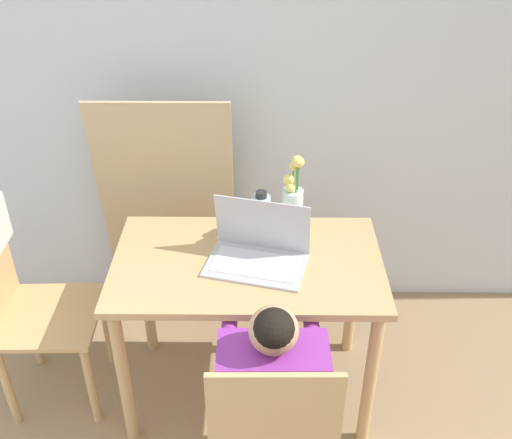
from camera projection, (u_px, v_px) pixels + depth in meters
The scene contains 8 objects.
wall_back at pixel (200, 67), 2.62m from camera, with size 6.40×0.05×2.50m.
dining_table at pixel (248, 283), 2.37m from camera, with size 1.05×0.62×0.72m.
chair_spare at pixel (11, 282), 2.36m from camera, with size 0.44×0.41×0.92m.
person_seated at pixel (272, 383), 1.95m from camera, with size 0.35×0.42×0.97m.
laptop at pixel (259, 248), 2.28m from camera, with size 0.42×0.32×0.24m.
flower_vase at pixel (292, 204), 2.40m from camera, with size 0.09×0.09×0.36m.
water_bottle at pixel (261, 219), 2.35m from camera, with size 0.07×0.07×0.24m.
cardboard_panel at pixel (169, 212), 2.86m from camera, with size 0.63×0.18×1.18m.
Camera 1 is at (0.27, -0.34, 2.11)m, focal length 42.00 mm.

